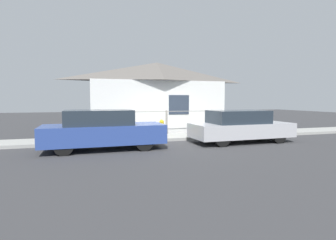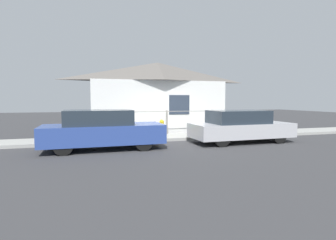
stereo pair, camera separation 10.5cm
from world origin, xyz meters
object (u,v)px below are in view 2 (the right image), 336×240
car_left (102,130)px  fire_hydrant (162,128)px  car_right (240,126)px  potted_plant_near_hydrant (156,128)px

car_left → fire_hydrant: bearing=30.7°
car_right → fire_hydrant: bearing=150.1°
car_left → potted_plant_near_hydrant: (2.54, 2.39, -0.28)m
car_left → fire_hydrant: 3.09m
fire_hydrant → potted_plant_near_hydrant: (-0.08, 0.78, -0.10)m
car_right → potted_plant_near_hydrant: bearing=140.6°
fire_hydrant → car_right: bearing=-28.4°
car_left → potted_plant_near_hydrant: bearing=42.4°
car_left → potted_plant_near_hydrant: size_ratio=7.95×
car_right → potted_plant_near_hydrant: (-3.06, 2.39, -0.24)m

